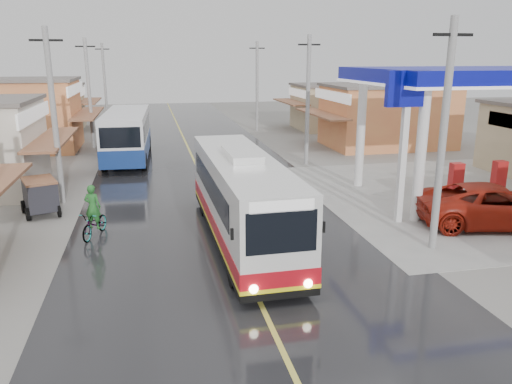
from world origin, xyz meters
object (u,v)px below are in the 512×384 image
second_bus (127,134)px  cyclist (94,220)px  coach_bus (241,198)px  jeepney (495,206)px  tricycle_near (40,194)px

second_bus → cyclist: size_ratio=4.63×
coach_bus → second_bus: 16.95m
jeepney → cyclist: cyclist is taller
cyclist → tricycle_near: cyclist is taller
second_bus → tricycle_near: 11.86m
coach_bus → jeepney: bearing=-3.8°
coach_bus → tricycle_near: coach_bus is taller
coach_bus → cyclist: 5.73m
coach_bus → cyclist: coach_bus is taller
coach_bus → cyclist: (-5.45, 1.51, -0.96)m
coach_bus → second_bus: (-4.65, 16.31, 0.08)m
coach_bus → jeepney: coach_bus is taller
coach_bus → cyclist: bearing=163.7°
tricycle_near → coach_bus: bearing=-51.3°
jeepney → coach_bus: bearing=100.4°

